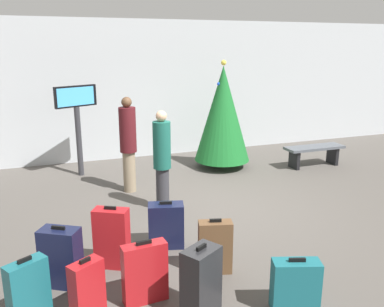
% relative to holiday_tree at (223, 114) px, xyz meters
% --- Properties ---
extents(ground_plane, '(16.00, 16.00, 0.00)m').
position_rel_holiday_tree_xyz_m(ground_plane, '(-1.22, -2.31, -1.26)').
color(ground_plane, '#514C47').
extents(back_wall, '(16.00, 0.20, 3.38)m').
position_rel_holiday_tree_xyz_m(back_wall, '(-1.22, 1.68, 0.43)').
color(back_wall, '#B7BCC1').
rests_on(back_wall, ground_plane).
extents(holiday_tree, '(1.27, 1.27, 2.45)m').
position_rel_holiday_tree_xyz_m(holiday_tree, '(0.00, 0.00, 0.00)').
color(holiday_tree, '#4C3319').
rests_on(holiday_tree, ground_plane).
extents(flight_info_kiosk, '(0.89, 0.49, 1.95)m').
position_rel_holiday_tree_xyz_m(flight_info_kiosk, '(-3.15, 0.51, 0.11)').
color(flight_info_kiosk, '#333338').
rests_on(flight_info_kiosk, ground_plane).
extents(waiting_bench, '(1.43, 0.44, 0.48)m').
position_rel_holiday_tree_xyz_m(waiting_bench, '(2.07, -0.68, -0.90)').
color(waiting_bench, '#4C5159').
rests_on(waiting_bench, ground_plane).
extents(traveller_0, '(0.31, 0.31, 1.73)m').
position_rel_holiday_tree_xyz_m(traveller_0, '(-2.00, -1.97, -0.34)').
color(traveller_0, '#333338').
rests_on(traveller_0, ground_plane).
extents(traveller_1, '(0.44, 0.44, 1.84)m').
position_rel_holiday_tree_xyz_m(traveller_1, '(-2.35, -0.87, -0.28)').
color(traveller_1, gray).
rests_on(traveller_1, ground_plane).
extents(suitcase_0, '(0.45, 0.29, 0.71)m').
position_rel_holiday_tree_xyz_m(suitcase_0, '(-1.96, -4.14, -0.92)').
color(suitcase_0, brown).
rests_on(suitcase_0, ground_plane).
extents(suitcase_1, '(0.50, 0.20, 0.73)m').
position_rel_holiday_tree_xyz_m(suitcase_1, '(-2.92, -4.44, -0.91)').
color(suitcase_1, '#B2191E').
rests_on(suitcase_1, ground_plane).
extents(suitcase_2, '(0.48, 0.39, 0.82)m').
position_rel_holiday_tree_xyz_m(suitcase_2, '(-3.14, -3.57, -0.87)').
color(suitcase_2, '#B2191E').
rests_on(suitcase_2, ground_plane).
extents(suitcase_3, '(0.47, 0.42, 0.81)m').
position_rel_holiday_tree_xyz_m(suitcase_3, '(-2.44, -4.89, -0.87)').
color(suitcase_3, '#232326').
rests_on(suitcase_3, ground_plane).
extents(suitcase_4, '(0.54, 0.36, 0.61)m').
position_rel_holiday_tree_xyz_m(suitcase_4, '(-1.46, -5.13, -0.97)').
color(suitcase_4, '#19606B').
rests_on(suitcase_4, ground_plane).
extents(suitcase_5, '(0.39, 0.32, 0.67)m').
position_rel_holiday_tree_xyz_m(suitcase_5, '(-3.55, -4.50, -0.94)').
color(suitcase_5, '#B2191E').
rests_on(suitcase_5, ground_plane).
extents(suitcase_6, '(0.54, 0.38, 0.67)m').
position_rel_holiday_tree_xyz_m(suitcase_6, '(-2.34, -3.29, -0.94)').
color(suitcase_6, '#141938').
rests_on(suitcase_6, ground_plane).
extents(suitcase_7, '(0.44, 0.36, 0.72)m').
position_rel_holiday_tree_xyz_m(suitcase_7, '(-4.11, -4.36, -0.92)').
color(suitcase_7, '#19606B').
rests_on(suitcase_7, ground_plane).
extents(suitcase_8, '(0.52, 0.45, 0.75)m').
position_rel_holiday_tree_xyz_m(suitcase_8, '(-3.77, -3.79, -0.90)').
color(suitcase_8, '#141938').
rests_on(suitcase_8, ground_plane).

